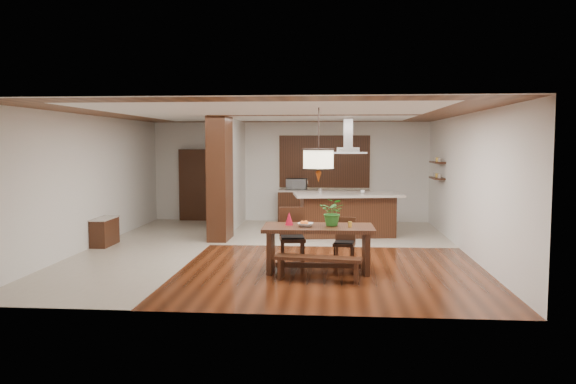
# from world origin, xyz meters

# --- Properties ---
(room_shell) EXTENTS (9.00, 9.04, 2.92)m
(room_shell) POSITION_xyz_m (0.00, 0.00, 2.06)
(room_shell) COLOR #361609
(room_shell) RESTS_ON ground
(tile_hallway) EXTENTS (2.50, 9.00, 0.01)m
(tile_hallway) POSITION_xyz_m (-2.75, 0.00, 0.01)
(tile_hallway) COLOR #BBAF9C
(tile_hallway) RESTS_ON ground
(tile_kitchen) EXTENTS (5.50, 4.00, 0.01)m
(tile_kitchen) POSITION_xyz_m (1.25, 2.50, 0.01)
(tile_kitchen) COLOR #BBAF9C
(tile_kitchen) RESTS_ON ground
(soffit_band) EXTENTS (8.00, 9.00, 0.02)m
(soffit_band) POSITION_xyz_m (0.00, 0.00, 2.88)
(soffit_band) COLOR #442411
(soffit_band) RESTS_ON room_shell
(partition_pier) EXTENTS (0.45, 1.00, 2.90)m
(partition_pier) POSITION_xyz_m (-1.40, 1.20, 1.45)
(partition_pier) COLOR black
(partition_pier) RESTS_ON ground
(partition_stub) EXTENTS (0.18, 2.40, 2.90)m
(partition_stub) POSITION_xyz_m (-1.40, 3.30, 1.45)
(partition_stub) COLOR silver
(partition_stub) RESTS_ON ground
(hallway_console) EXTENTS (0.37, 0.88, 0.63)m
(hallway_console) POSITION_xyz_m (-3.81, 0.20, 0.32)
(hallway_console) COLOR black
(hallway_console) RESTS_ON ground
(hallway_doorway) EXTENTS (1.10, 0.20, 2.10)m
(hallway_doorway) POSITION_xyz_m (-2.70, 4.40, 1.05)
(hallway_doorway) COLOR black
(hallway_doorway) RESTS_ON ground
(rear_counter) EXTENTS (2.60, 0.62, 0.95)m
(rear_counter) POSITION_xyz_m (1.00, 4.20, 0.48)
(rear_counter) COLOR black
(rear_counter) RESTS_ON ground
(kitchen_window) EXTENTS (2.60, 0.08, 1.50)m
(kitchen_window) POSITION_xyz_m (1.00, 4.46, 1.75)
(kitchen_window) COLOR olive
(kitchen_window) RESTS_ON room_shell
(shelf_lower) EXTENTS (0.26, 0.90, 0.04)m
(shelf_lower) POSITION_xyz_m (3.87, 2.60, 1.40)
(shelf_lower) COLOR black
(shelf_lower) RESTS_ON room_shell
(shelf_upper) EXTENTS (0.26, 0.90, 0.04)m
(shelf_upper) POSITION_xyz_m (3.87, 2.60, 1.80)
(shelf_upper) COLOR black
(shelf_upper) RESTS_ON room_shell
(dining_table) EXTENTS (1.98, 1.02, 0.81)m
(dining_table) POSITION_xyz_m (0.99, -1.92, 0.60)
(dining_table) COLOR black
(dining_table) RESTS_ON ground
(dining_bench) EXTENTS (1.48, 0.54, 0.41)m
(dining_bench) POSITION_xyz_m (1.01, -2.62, 0.20)
(dining_bench) COLOR black
(dining_bench) RESTS_ON ground
(dining_chair_left) EXTENTS (0.53, 0.53, 1.06)m
(dining_chair_left) POSITION_xyz_m (0.49, -1.33, 0.53)
(dining_chair_left) COLOR black
(dining_chair_left) RESTS_ON ground
(dining_chair_right) EXTENTS (0.44, 0.44, 0.88)m
(dining_chair_right) POSITION_xyz_m (1.47, -1.31, 0.44)
(dining_chair_right) COLOR black
(dining_chair_right) RESTS_ON ground
(pendant_lantern) EXTENTS (0.64, 0.64, 1.31)m
(pendant_lantern) POSITION_xyz_m (0.99, -1.92, 2.25)
(pendant_lantern) COLOR #FFF5C3
(pendant_lantern) RESTS_ON room_shell
(foliage_plant) EXTENTS (0.55, 0.51, 0.49)m
(foliage_plant) POSITION_xyz_m (1.25, -1.87, 1.06)
(foliage_plant) COLOR #276D24
(foliage_plant) RESTS_ON dining_table
(fruit_bowl) EXTENTS (0.31, 0.31, 0.07)m
(fruit_bowl) POSITION_xyz_m (0.77, -2.00, 0.85)
(fruit_bowl) COLOR beige
(fruit_bowl) RESTS_ON dining_table
(napkin_cone) EXTENTS (0.19, 0.19, 0.23)m
(napkin_cone) POSITION_xyz_m (0.47, -1.84, 0.93)
(napkin_cone) COLOR #AB0C25
(napkin_cone) RESTS_ON dining_table
(gold_ornament) EXTENTS (0.09, 0.09, 0.10)m
(gold_ornament) POSITION_xyz_m (1.55, -1.98, 0.86)
(gold_ornament) COLOR gold
(gold_ornament) RESTS_ON dining_table
(kitchen_island) EXTENTS (2.71, 1.50, 1.06)m
(kitchen_island) POSITION_xyz_m (1.61, 1.88, 0.54)
(kitchen_island) COLOR black
(kitchen_island) RESTS_ON ground
(range_hood) EXTENTS (0.90, 0.55, 0.87)m
(range_hood) POSITION_xyz_m (1.61, 1.89, 2.46)
(range_hood) COLOR silver
(range_hood) RESTS_ON room_shell
(island_cup) EXTENTS (0.15, 0.15, 0.09)m
(island_cup) POSITION_xyz_m (1.97, 1.81, 1.10)
(island_cup) COLOR white
(island_cup) RESTS_ON kitchen_island
(microwave) EXTENTS (0.60, 0.43, 0.32)m
(microwave) POSITION_xyz_m (0.22, 4.22, 1.11)
(microwave) COLOR #B0B3B7
(microwave) RESTS_ON rear_counter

